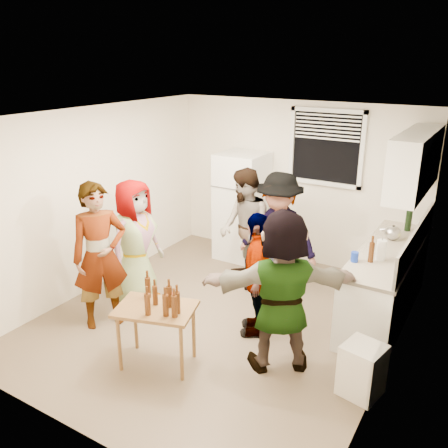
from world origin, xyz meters
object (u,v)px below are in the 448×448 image
Objects in this scene: guest_grey at (139,300)px; serving_table at (159,363)px; guest_black at (256,331)px; red_cup at (174,303)px; guest_back_right at (276,293)px; beer_bottle_counter at (370,262)px; kettle at (392,239)px; guest_stripe at (106,322)px; guest_back_left at (244,284)px; trash_bin at (362,371)px; beer_bottle_table at (156,304)px; refrigerator at (242,206)px; wine_bottle at (407,231)px; guest_orange at (279,364)px; blue_cup at (354,261)px.

serving_table is at bearing -129.28° from guest_grey.
guest_grey is at bearing -108.50° from guest_black.
red_cup is 2.06m from guest_back_right.
beer_bottle_counter is 2.61m from serving_table.
kettle is 1.05× the size of beer_bottle_counter.
kettle is 3.41m from guest_grey.
guest_back_left is at bearing 5.55° from guest_stripe.
trash_bin is 2.54× the size of beer_bottle_table.
serving_table is at bearing -77.67° from refrigerator.
trash_bin is 0.66× the size of serving_table.
red_cup is (-1.60, -1.59, -0.23)m from beer_bottle_counter.
beer_bottle_counter is at bearing -28.99° from guest_stripe.
refrigerator is at bearing -10.16° from guest_grey.
red_cup is at bearing -52.32° from guest_black.
beer_bottle_table is 0.12× the size of guest_back_right.
guest_back_left is at bearing 168.98° from beer_bottle_counter.
beer_bottle_table is (0.61, -2.94, -0.18)m from refrigerator.
wine_bottle is at bearing 96.12° from kettle.
trash_bin is at bearing 48.03° from guest_black.
guest_grey is (-2.78, -0.82, -0.90)m from beer_bottle_counter.
kettle reaches higher than guest_back_left.
guest_back_left is 1.92m from guest_orange.
blue_cup is 0.07× the size of guest_back_right.
serving_table is at bearing -104.70° from kettle.
wine_bottle is 2.50m from trash_bin.
wine_bottle is at bearing 57.78° from beer_bottle_table.
serving_table reaches higher than guest_grey.
beer_bottle_table is at bearing -135.46° from beer_bottle_counter.
guest_back_left is 0.98× the size of guest_back_right.
blue_cup reaches higher than red_cup.
guest_back_right is (1.48, 1.78, 0.00)m from guest_stripe.
guest_grey is at bearing -164.38° from blue_cup.
guest_orange is (0.51, -0.45, 0.00)m from guest_black.
beer_bottle_counter is at bearing -27.52° from refrigerator.
kettle is at bearing -17.41° from guest_stripe.
kettle is at bearing 119.41° from guest_black.
trash_bin is at bearing 17.85° from serving_table.
guest_back_right is (-1.13, 0.42, -0.90)m from blue_cup.
refrigerator reaches higher than kettle.
guest_black is at bearing 61.25° from red_cup.
guest_grey reaches higher than guest_orange.
blue_cup reaches higher than serving_table.
blue_cup is 1.51m from guest_back_right.
guest_orange is at bearing 179.74° from trash_bin.
trash_bin is at bearing -41.71° from refrigerator.
guest_back_left reaches higher than guest_back_right.
trash_bin is 0.30× the size of guest_stripe.
refrigerator is 1.14× the size of guest_black.
refrigerator reaches higher than red_cup.
red_cup is 0.07× the size of guest_black.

